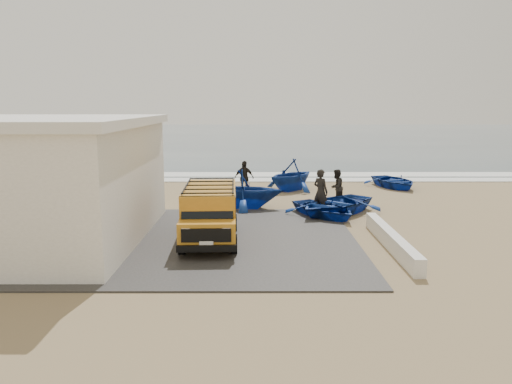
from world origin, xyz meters
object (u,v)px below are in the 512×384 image
object	(u,v)px
building	(24,180)
boat_far_left	(291,175)
boat_near_right	(335,204)
fisherman_back	(244,178)
parapet	(391,240)
van	(210,211)
boat_far_right	(394,181)
fisherman_middle	(336,187)
fisherman_front	(321,192)
boat_near_left	(324,209)
boat_mid_left	(245,189)

from	to	relation	value
building	boat_far_left	bearing A→B (deg)	45.98
boat_near_right	fisherman_back	size ratio (longest dim) A/B	2.32
parapet	van	size ratio (longest dim) A/B	1.29
building	fisherman_back	distance (m)	11.67
boat_far_right	fisherman_back	world-z (taller)	fisherman_back
parapet	fisherman_middle	world-z (taller)	fisherman_middle
building	fisherman_back	xyz separation A→B (m)	(7.39, 8.94, -1.26)
building	boat_far_right	world-z (taller)	building
van	fisherman_back	bearing A→B (deg)	81.36
fisherman_middle	fisherman_front	bearing A→B (deg)	10.99
parapet	boat_far_left	bearing A→B (deg)	102.56
building	boat_near_left	size ratio (longest dim) A/B	2.70
boat_near_left	fisherman_back	bearing A→B (deg)	93.30
boat_far_right	fisherman_back	distance (m)	8.89
building	van	size ratio (longest dim) A/B	2.01
fisherman_back	boat_far_left	bearing A→B (deg)	9.09
fisherman_front	fisherman_middle	distance (m)	2.34
boat_near_left	boat_far_right	bearing A→B (deg)	26.03
boat_mid_left	parapet	bearing A→B (deg)	-131.93
boat_far_right	fisherman_front	size ratio (longest dim) A/B	1.82
van	boat_mid_left	world-z (taller)	van
boat_far_right	fisherman_back	size ratio (longest dim) A/B	1.98
boat_far_left	fisherman_middle	distance (m)	4.36
parapet	boat_far_left	distance (m)	11.62
fisherman_back	building	bearing A→B (deg)	-148.53
boat_mid_left	fisherman_back	world-z (taller)	fisherman_back
boat_far_left	fisherman_back	distance (m)	2.93
boat_mid_left	boat_far_left	world-z (taller)	boat_mid_left
boat_near_right	fisherman_back	xyz separation A→B (m)	(-4.05, 4.67, 0.47)
parapet	van	bearing A→B (deg)	171.46
parapet	fisherman_middle	bearing A→B (deg)	95.02
building	boat_far_left	world-z (taller)	building
fisherman_front	fisherman_back	bearing A→B (deg)	-9.06
van	fisherman_middle	world-z (taller)	van
parapet	van	xyz separation A→B (m)	(-6.10, 0.92, 0.78)
building	fisherman_back	size ratio (longest dim) A/B	5.19
boat_near_right	boat_far_left	bearing A→B (deg)	147.46
van	boat_far_right	size ratio (longest dim) A/B	1.30
boat_far_left	boat_far_right	world-z (taller)	boat_far_left
building	parapet	distance (m)	12.68
boat_near_right	fisherman_middle	size ratio (longest dim) A/B	2.49
van	parapet	bearing A→B (deg)	-10.91
fisherman_front	fisherman_middle	size ratio (longest dim) A/B	1.17
boat_near_right	boat_far_right	world-z (taller)	boat_near_right
building	van	world-z (taller)	building
building	fisherman_front	world-z (taller)	building
boat_near_right	boat_far_right	bearing A→B (deg)	100.88
boat_near_right	boat_mid_left	distance (m)	4.14
van	boat_near_left	xyz separation A→B (m)	(4.51, 3.74, -0.70)
boat_near_right	boat_far_right	size ratio (longest dim) A/B	1.17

